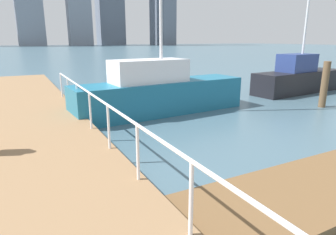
% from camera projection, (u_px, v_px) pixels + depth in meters
% --- Properties ---
extents(ground_plane, '(300.00, 300.00, 0.00)m').
position_uv_depth(ground_plane, '(131.00, 100.00, 14.42)').
color(ground_plane, '#476675').
extents(dock_piling_0, '(0.29, 0.29, 1.99)m').
position_uv_depth(dock_piling_0, '(325.00, 85.00, 12.73)').
color(dock_piling_0, brown).
rests_on(dock_piling_0, ground_plane).
extents(moored_boat_1, '(7.23, 2.15, 9.29)m').
position_uv_depth(moored_boat_1, '(159.00, 92.00, 11.72)').
color(moored_boat_1, '#1E6B8C').
rests_on(moored_boat_1, ground_plane).
extents(moored_boat_5, '(6.33, 2.04, 6.73)m').
position_uv_depth(moored_boat_5, '(299.00, 78.00, 16.41)').
color(moored_boat_5, black).
rests_on(moored_boat_5, ground_plane).
extents(skyline_tower_2, '(10.91, 13.88, 33.85)m').
position_uv_depth(skyline_tower_2, '(28.00, 6.00, 126.40)').
color(skyline_tower_2, gray).
rests_on(skyline_tower_2, ground_plane).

